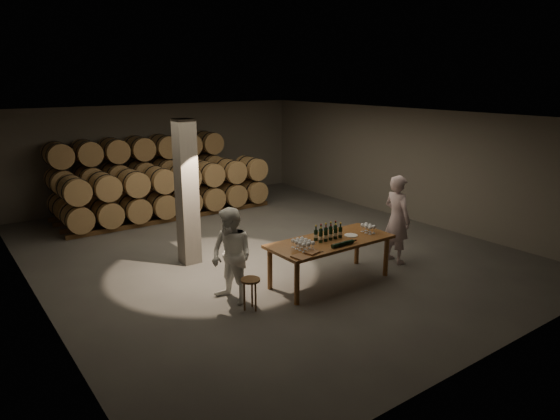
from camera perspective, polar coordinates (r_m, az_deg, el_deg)
room at (r=11.06m, az=-10.60°, el=1.92°), size 12.00×12.00×12.00m
tasting_table at (r=10.05m, az=5.78°, el=-3.98°), size 2.60×1.10×0.90m
barrel_stack_back at (r=15.98m, az=-15.60°, el=4.15°), size 5.48×0.95×2.31m
barrel_stack_front at (r=14.92m, az=-12.19°, el=2.17°), size 6.26×0.95×1.57m
bottle_cluster at (r=10.03m, az=5.53°, el=-2.71°), size 0.60×0.23×0.32m
lying_bottles at (r=9.69m, az=7.21°, el=-3.84°), size 0.63×0.08×0.08m
glass_cluster_left at (r=9.45m, az=2.65°, el=-3.70°), size 0.31×0.42×0.18m
glass_cluster_right at (r=10.56m, az=10.04°, el=-1.86°), size 0.20×0.31×0.18m
plate at (r=10.33m, az=8.11°, el=-2.89°), size 0.28×0.28×0.02m
notebook_near at (r=9.25m, az=3.66°, el=-4.86°), size 0.29×0.25×0.03m
notebook_corner at (r=9.02m, az=2.40°, el=-5.40°), size 0.28×0.33×0.03m
pen at (r=9.30m, az=4.59°, el=-4.84°), size 0.15×0.02×0.01m
stool at (r=8.97m, az=-3.39°, el=-8.50°), size 0.35×0.35×0.59m
person_man at (r=11.37m, az=13.22°, el=-1.02°), size 0.54×0.76×1.99m
person_woman at (r=9.15m, az=-5.55°, el=-5.27°), size 0.87×1.01×1.79m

